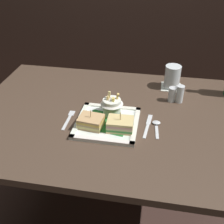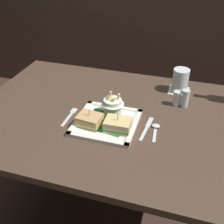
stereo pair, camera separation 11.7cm
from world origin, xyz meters
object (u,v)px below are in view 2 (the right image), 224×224
object	(u,v)px
sandwich_half_left	(90,120)
water_glass	(180,82)
dining_table	(117,143)
fries_cup	(113,104)
square_plate	(106,123)
fork	(70,116)
pepper_shaker	(185,99)
sandwich_half_right	(118,125)
salt_shaker	(177,99)
knife	(147,127)
spoon	(156,128)

from	to	relation	value
sandwich_half_left	water_glass	world-z (taller)	water_glass
dining_table	fries_cup	distance (m)	0.22
dining_table	water_glass	xyz separation A→B (m)	(0.23, 0.30, 0.21)
sandwich_half_left	fries_cup	world-z (taller)	fries_cup
square_plate	fries_cup	world-z (taller)	fries_cup
fork	pepper_shaker	size ratio (longest dim) A/B	1.69
fork	sandwich_half_right	bearing A→B (deg)	-10.83
salt_shaker	pepper_shaker	distance (m)	0.04
sandwich_half_left	sandwich_half_right	bearing A→B (deg)	0.00
knife	pepper_shaker	bearing A→B (deg)	58.40
fries_cup	spoon	size ratio (longest dim) A/B	0.90
sandwich_half_left	fries_cup	distance (m)	0.12
knife	fries_cup	bearing A→B (deg)	165.64
square_plate	pepper_shaker	size ratio (longest dim) A/B	3.05
spoon	salt_shaker	size ratio (longest dim) A/B	1.64
sandwich_half_left	water_glass	size ratio (longest dim) A/B	0.91
sandwich_half_right	salt_shaker	world-z (taller)	sandwich_half_right
spoon	salt_shaker	xyz separation A→B (m)	(0.06, 0.21, 0.03)
water_glass	square_plate	bearing A→B (deg)	-125.27
dining_table	pepper_shaker	bearing A→B (deg)	31.23
knife	fork	bearing A→B (deg)	-177.43
fries_cup	water_glass	world-z (taller)	water_glass
water_glass	knife	world-z (taller)	water_glass
salt_shaker	square_plate	bearing A→B (deg)	-138.10
fries_cup	square_plate	bearing A→B (deg)	-97.15
water_glass	spoon	size ratio (longest dim) A/B	0.98
square_plate	sandwich_half_left	distance (m)	0.07
square_plate	pepper_shaker	xyz separation A→B (m)	(0.30, 0.24, 0.03)
sandwich_half_right	salt_shaker	bearing A→B (deg)	53.24
water_glass	fork	world-z (taller)	water_glass
knife	spoon	world-z (taller)	spoon
square_plate	sandwich_half_right	xyz separation A→B (m)	(0.06, -0.04, 0.03)
spoon	dining_table	bearing A→B (deg)	165.38
dining_table	water_glass	size ratio (longest dim) A/B	11.27
square_plate	water_glass	world-z (taller)	water_glass
dining_table	fries_cup	world-z (taller)	fries_cup
spoon	square_plate	bearing A→B (deg)	-172.75
fork	pepper_shaker	world-z (taller)	pepper_shaker
fork	knife	distance (m)	0.34
dining_table	sandwich_half_left	distance (m)	0.23
knife	water_glass	bearing A→B (deg)	74.83
square_plate	spoon	xyz separation A→B (m)	(0.20, 0.03, -0.00)
sandwich_half_right	fries_cup	size ratio (longest dim) A/B	1.00
water_glass	knife	size ratio (longest dim) A/B	0.69
sandwich_half_right	fork	xyz separation A→B (m)	(-0.23, 0.04, -0.03)
dining_table	sandwich_half_right	distance (m)	0.22
sandwich_half_left	knife	world-z (taller)	sandwich_half_left
dining_table	fork	world-z (taller)	fork
pepper_shaker	salt_shaker	bearing A→B (deg)	180.00
sandwich_half_right	fork	world-z (taller)	sandwich_half_right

